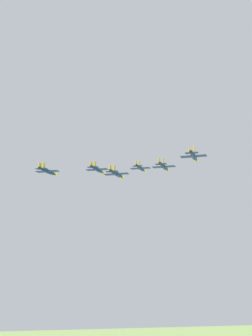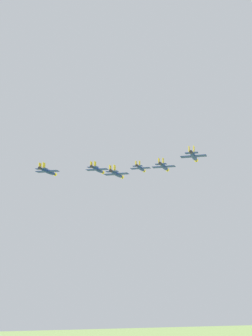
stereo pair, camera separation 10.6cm
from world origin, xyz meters
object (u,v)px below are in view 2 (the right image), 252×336
Objects in this scene: jet_lead at (141,168)px; jet_right_outer at (194,156)px; jet_slot_rear at (117,174)px; jet_left_outer at (48,171)px; jet_left_wingman at (98,170)px; jet_right_wingman at (164,167)px.

jet_lead is 47.81m from jet_right_outer.
jet_slot_rear is (-27.88, 13.15, -5.10)m from jet_right_outer.
jet_left_outer is at bearing 89.99° from jet_right_outer.
jet_left_wingman is 24.04m from jet_left_outer.
jet_left_outer is at bearing 112.13° from jet_right_wingman.
jet_right_outer is (12.41, -45.95, -4.49)m from jet_lead.
jet_left_wingman is (-21.67, -9.82, -3.26)m from jet_lead.
jet_slot_rear is at bearing 179.86° from jet_lead.
jet_right_outer is at bearing -139.78° from jet_lead.
jet_right_wingman is 1.01× the size of jet_right_outer.
jet_lead is 0.97× the size of jet_left_outer.
jet_right_wingman is at bearing -89.95° from jet_left_wingman.
jet_right_wingman is 49.74m from jet_left_outer.
jet_right_wingman is at bearing -39.84° from jet_slot_rear.
jet_lead is at bearing 40.36° from jet_right_outer.
jet_right_outer is at bearing -138.92° from jet_right_wingman.
jet_lead is 0.98× the size of jet_right_outer.
jet_lead reaches higher than jet_right_wingman.
jet_right_outer is at bearing -111.37° from jet_left_wingman.
jet_left_outer is 1.02× the size of jet_right_outer.
jet_left_wingman reaches higher than jet_right_wingman.
jet_right_outer is 1.01× the size of jet_slot_rear.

